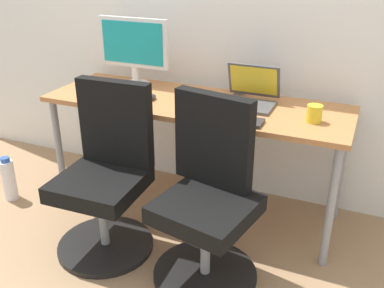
{
  "coord_description": "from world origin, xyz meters",
  "views": [
    {
      "loc": [
        0.95,
        -2.27,
        1.58
      ],
      "look_at": [
        0.0,
        -0.05,
        0.48
      ],
      "focal_mm": 40.93,
      "sensor_mm": 36.0,
      "label": 1
    }
  ],
  "objects_px": {
    "open_laptop": "(249,95)",
    "office_chair_right": "(208,201)",
    "office_chair_left": "(107,178)",
    "coffee_mug": "(314,114)",
    "water_bottle_on_floor": "(9,179)",
    "desktop_monitor": "(134,47)"
  },
  "relations": [
    {
      "from": "open_laptop",
      "to": "office_chair_right",
      "type": "bearing_deg",
      "value": -90.88
    },
    {
      "from": "office_chair_left",
      "to": "coffee_mug",
      "type": "height_order",
      "value": "office_chair_left"
    },
    {
      "from": "water_bottle_on_floor",
      "to": "desktop_monitor",
      "type": "distance_m",
      "value": 1.22
    },
    {
      "from": "office_chair_right",
      "to": "coffee_mug",
      "type": "xyz_separation_m",
      "value": [
        0.4,
        0.47,
        0.36
      ]
    },
    {
      "from": "office_chair_right",
      "to": "open_laptop",
      "type": "height_order",
      "value": "open_laptop"
    },
    {
      "from": "water_bottle_on_floor",
      "to": "open_laptop",
      "type": "xyz_separation_m",
      "value": [
        1.5,
        0.48,
        0.64
      ]
    },
    {
      "from": "office_chair_left",
      "to": "coffee_mug",
      "type": "xyz_separation_m",
      "value": [
        1.0,
        0.47,
        0.36
      ]
    },
    {
      "from": "office_chair_right",
      "to": "water_bottle_on_floor",
      "type": "xyz_separation_m",
      "value": [
        -1.49,
        0.14,
        -0.28
      ]
    },
    {
      "from": "office_chair_left",
      "to": "desktop_monitor",
      "type": "height_order",
      "value": "desktop_monitor"
    },
    {
      "from": "office_chair_right",
      "to": "desktop_monitor",
      "type": "relative_size",
      "value": 1.96
    },
    {
      "from": "water_bottle_on_floor",
      "to": "coffee_mug",
      "type": "relative_size",
      "value": 3.37
    },
    {
      "from": "water_bottle_on_floor",
      "to": "open_laptop",
      "type": "bearing_deg",
      "value": 17.66
    },
    {
      "from": "office_chair_left",
      "to": "open_laptop",
      "type": "relative_size",
      "value": 3.03
    },
    {
      "from": "office_chair_left",
      "to": "water_bottle_on_floor",
      "type": "xyz_separation_m",
      "value": [
        -0.89,
        0.13,
        -0.28
      ]
    },
    {
      "from": "coffee_mug",
      "to": "office_chair_right",
      "type": "bearing_deg",
      "value": -130.82
    },
    {
      "from": "office_chair_right",
      "to": "open_laptop",
      "type": "distance_m",
      "value": 0.71
    },
    {
      "from": "desktop_monitor",
      "to": "office_chair_right",
      "type": "bearing_deg",
      "value": -40.98
    },
    {
      "from": "water_bottle_on_floor",
      "to": "desktop_monitor",
      "type": "height_order",
      "value": "desktop_monitor"
    },
    {
      "from": "office_chair_left",
      "to": "coffee_mug",
      "type": "bearing_deg",
      "value": 24.96
    },
    {
      "from": "water_bottle_on_floor",
      "to": "desktop_monitor",
      "type": "relative_size",
      "value": 0.65
    },
    {
      "from": "office_chair_left",
      "to": "water_bottle_on_floor",
      "type": "bearing_deg",
      "value": 171.37
    },
    {
      "from": "coffee_mug",
      "to": "office_chair_left",
      "type": "bearing_deg",
      "value": -155.04
    }
  ]
}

